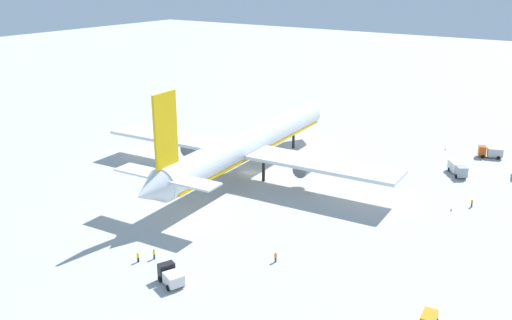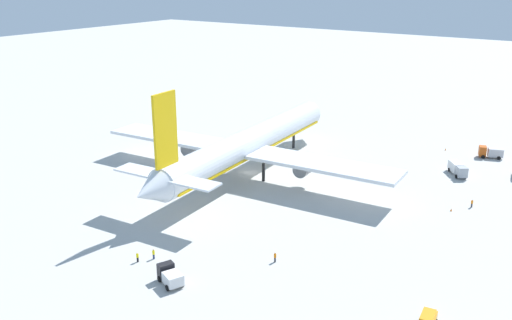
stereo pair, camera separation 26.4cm
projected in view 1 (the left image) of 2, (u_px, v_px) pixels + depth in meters
ground_plane at (250, 173)px, 128.27m from camera, size 600.00×600.00×0.00m
airliner at (247, 144)px, 124.92m from camera, size 74.16×71.41×23.99m
service_truck_1 at (457, 168)px, 126.57m from camera, size 6.79×5.78×2.70m
service_truck_2 at (171, 276)px, 82.55m from camera, size 3.93×5.12×2.65m
service_truck_3 at (490, 152)px, 138.06m from camera, size 3.94×6.04×2.83m
baggage_cart_0 at (305, 114)px, 176.95m from camera, size 3.29×2.79×1.40m
ground_worker_0 at (276, 257)px, 88.83m from camera, size 0.45×0.45×1.65m
ground_worker_1 at (138, 257)px, 88.82m from camera, size 0.56×0.56×1.66m
ground_worker_3 at (472, 203)px, 109.42m from camera, size 0.56×0.56×1.63m
ground_worker_4 at (154, 254)px, 89.75m from camera, size 0.56×0.56×1.70m
traffic_cone_0 at (149, 132)px, 159.14m from camera, size 0.36×0.36×0.55m
traffic_cone_2 at (445, 149)px, 144.17m from camera, size 0.36×0.36×0.55m
traffic_cone_3 at (451, 210)px, 107.87m from camera, size 0.36×0.36×0.55m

